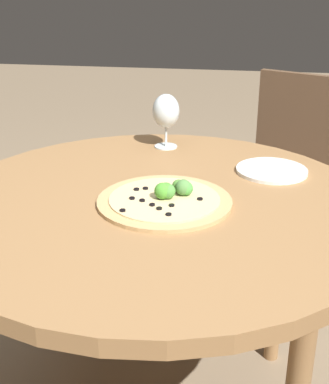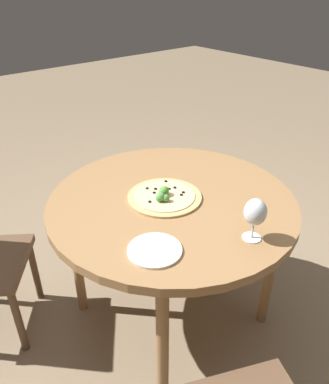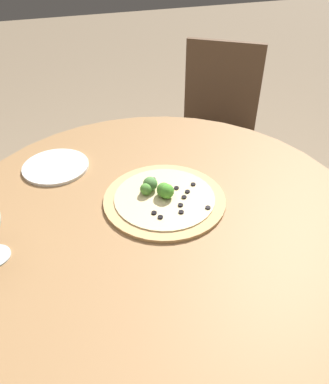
{
  "view_description": "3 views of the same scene",
  "coord_description": "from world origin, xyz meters",
  "px_view_note": "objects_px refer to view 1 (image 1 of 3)",
  "views": [
    {
      "loc": [
        -0.21,
        1.22,
        1.28
      ],
      "look_at": [
        -0.02,
        0.03,
        0.77
      ],
      "focal_mm": 50.0,
      "sensor_mm": 36.0,
      "label": 1
    },
    {
      "loc": [
        -0.95,
        -1.07,
        1.62
      ],
      "look_at": [
        -0.02,
        0.03,
        0.77
      ],
      "focal_mm": 35.0,
      "sensor_mm": 36.0,
      "label": 2
    },
    {
      "loc": [
        0.74,
        -0.24,
        1.38
      ],
      "look_at": [
        -0.02,
        0.03,
        0.77
      ],
      "focal_mm": 35.0,
      "sensor_mm": 36.0,
      "label": 3
    }
  ],
  "objects_px": {
    "pizza": "(166,199)",
    "wine_glass": "(166,112)",
    "plate_near": "(272,170)",
    "chair_2": "(287,181)"
  },
  "relations": [
    {
      "from": "pizza",
      "to": "wine_glass",
      "type": "height_order",
      "value": "wine_glass"
    },
    {
      "from": "plate_near",
      "to": "chair_2",
      "type": "bearing_deg",
      "value": -98.92
    },
    {
      "from": "wine_glass",
      "to": "plate_near",
      "type": "relative_size",
      "value": 0.86
    },
    {
      "from": "pizza",
      "to": "plate_near",
      "type": "height_order",
      "value": "pizza"
    },
    {
      "from": "pizza",
      "to": "plate_near",
      "type": "distance_m",
      "value": 0.37
    },
    {
      "from": "chair_2",
      "to": "wine_glass",
      "type": "height_order",
      "value": "wine_glass"
    },
    {
      "from": "pizza",
      "to": "wine_glass",
      "type": "bearing_deg",
      "value": -81.07
    },
    {
      "from": "chair_2",
      "to": "wine_glass",
      "type": "relative_size",
      "value": 5.14
    },
    {
      "from": "chair_2",
      "to": "pizza",
      "type": "xyz_separation_m",
      "value": [
        0.36,
        0.88,
        0.28
      ]
    },
    {
      "from": "wine_glass",
      "to": "plate_near",
      "type": "bearing_deg",
      "value": 151.86
    }
  ]
}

